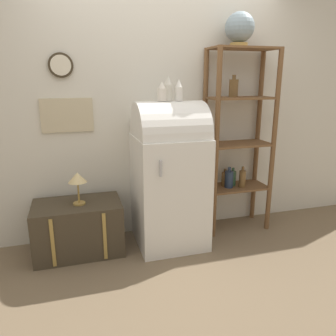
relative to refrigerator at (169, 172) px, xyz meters
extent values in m
plane|color=#7A664C|center=(0.00, -0.22, -0.73)|extent=(12.00, 12.00, 0.00)
cube|color=silver|center=(0.00, 0.36, 0.62)|extent=(7.00, 0.05, 2.70)
cylinder|color=#382D1E|center=(-0.92, 0.32, 0.99)|extent=(0.22, 0.03, 0.22)
cylinder|color=beige|center=(-0.92, 0.30, 0.99)|extent=(0.18, 0.01, 0.18)
cube|color=#C6B793|center=(-0.90, 0.32, 0.54)|extent=(0.47, 0.02, 0.31)
cube|color=white|center=(0.00, 0.00, -0.19)|extent=(0.65, 0.66, 1.08)
cylinder|color=white|center=(0.00, 0.00, 0.36)|extent=(0.64, 0.62, 0.62)
cylinder|color=#B7B7BC|center=(-0.18, -0.35, 0.14)|extent=(0.02, 0.02, 0.14)
cube|color=#423828|center=(-0.88, 0.04, -0.49)|extent=(0.80, 0.49, 0.49)
cube|color=#AD8942|center=(-1.10, -0.21, -0.49)|extent=(0.03, 0.01, 0.44)
cube|color=#AD8942|center=(-0.66, -0.21, -0.49)|extent=(0.03, 0.01, 0.44)
cylinder|color=brown|center=(0.47, -0.03, 0.22)|extent=(0.05, 0.05, 1.89)
cylinder|color=brown|center=(1.11, -0.03, 0.22)|extent=(0.05, 0.05, 1.89)
cylinder|color=brown|center=(0.47, 0.29, 0.22)|extent=(0.05, 0.05, 1.89)
cylinder|color=brown|center=(1.11, 0.29, 0.22)|extent=(0.05, 0.05, 1.89)
cube|color=brown|center=(0.79, 0.13, -0.27)|extent=(0.67, 0.34, 0.02)
cube|color=brown|center=(0.79, 0.13, 0.21)|extent=(0.67, 0.34, 0.02)
cube|color=brown|center=(0.79, 0.13, 0.68)|extent=(0.67, 0.34, 0.02)
cube|color=brown|center=(0.79, 0.13, 1.15)|extent=(0.67, 0.34, 0.02)
cylinder|color=brown|center=(0.68, 0.17, -0.18)|extent=(0.07, 0.07, 0.15)
cylinder|color=brown|center=(0.68, 0.17, -0.09)|extent=(0.03, 0.03, 0.04)
cylinder|color=brown|center=(0.84, 0.08, -0.17)|extent=(0.07, 0.07, 0.18)
cylinder|color=brown|center=(0.84, 0.08, -0.05)|extent=(0.03, 0.03, 0.05)
cylinder|color=brown|center=(0.71, 0.14, 0.78)|extent=(0.09, 0.09, 0.17)
cylinder|color=brown|center=(0.71, 0.14, 0.88)|extent=(0.04, 0.04, 0.04)
cylinder|color=#23334C|center=(0.70, 0.11, -0.17)|extent=(0.09, 0.09, 0.18)
cylinder|color=#23334C|center=(0.70, 0.11, -0.06)|extent=(0.04, 0.04, 0.04)
cylinder|color=#335B3D|center=(0.77, 0.17, -0.18)|extent=(0.07, 0.07, 0.16)
cylinder|color=#335B3D|center=(0.77, 0.17, -0.08)|extent=(0.03, 0.03, 0.04)
cylinder|color=#AD8942|center=(0.75, 0.14, 1.18)|extent=(0.17, 0.17, 0.04)
sphere|color=#7F939E|center=(0.75, 0.14, 1.34)|extent=(0.28, 0.28, 0.28)
cylinder|color=silver|center=(-0.07, 0.00, 0.73)|extent=(0.09, 0.09, 0.11)
cone|color=silver|center=(-0.07, 0.00, 0.82)|extent=(0.07, 0.07, 0.06)
cylinder|color=beige|center=(-0.01, 0.01, 0.75)|extent=(0.08, 0.08, 0.14)
cone|color=beige|center=(-0.01, 0.01, 0.86)|extent=(0.07, 0.07, 0.08)
cylinder|color=white|center=(0.09, -0.01, 0.74)|extent=(0.08, 0.08, 0.12)
cone|color=white|center=(0.09, -0.01, 0.83)|extent=(0.06, 0.06, 0.07)
cylinder|color=#AD8942|center=(-0.86, 0.02, -0.23)|extent=(0.11, 0.11, 0.02)
cylinder|color=#AD8942|center=(-0.86, 0.02, -0.13)|extent=(0.02, 0.02, 0.19)
cone|color=#DBC184|center=(-0.86, 0.02, 0.01)|extent=(0.17, 0.17, 0.09)
camera|label=1|loc=(-0.87, -2.90, 0.87)|focal=35.00mm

